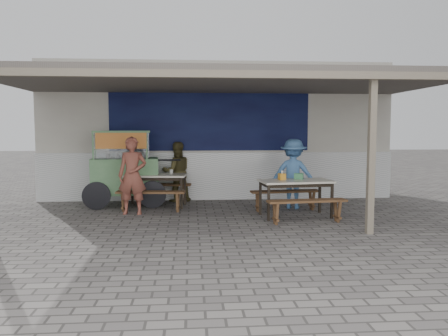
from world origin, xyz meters
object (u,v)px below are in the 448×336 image
bench_left_street (151,196)px  bench_right_wall (285,195)px  patron_wall_side (177,172)px  condiment_bowl (153,173)px  vendor_cart (124,165)px  table_left (156,178)px  condiment_jar (171,171)px  table_right (296,184)px  bench_left_wall (161,188)px  tissue_box (282,177)px  bench_right_street (307,206)px  patron_right_table (293,174)px  donation_box (299,176)px  patron_street_side (132,176)px

bench_left_street → bench_right_wall: 2.93m
patron_wall_side → condiment_bowl: patron_wall_side is taller
bench_right_wall → vendor_cart: (-3.60, 0.90, 0.61)m
table_left → condiment_jar: 0.41m
table_left → table_right: size_ratio=0.96×
bench_left_wall → bench_right_wall: same height
bench_right_wall → patron_wall_side: bearing=142.9°
bench_left_street → condiment_jar: condiment_jar is taller
vendor_cart → tissue_box: bearing=-28.1°
bench_right_street → patron_right_table: (0.11, 1.60, 0.44)m
table_left → donation_box: (3.04, -1.22, 0.14)m
donation_box → tissue_box: bearing=-169.3°
bench_left_street → bench_right_street: bearing=-18.7°
table_left → tissue_box: size_ratio=11.17×
table_left → donation_box: bearing=-16.0°
bench_left_street → patron_right_table: size_ratio=0.95×
table_right → bench_left_wall: bearing=138.5°
table_left → condiment_bowl: condiment_bowl is taller
bench_left_wall → tissue_box: bearing=-30.8°
bench_left_street → bench_right_wall: same height
table_right → vendor_cart: 3.99m
bench_left_street → patron_wall_side: 1.50m
vendor_cart → donation_box: vendor_cart is taller
tissue_box → bench_left_wall: bearing=143.4°
vendor_cart → patron_street_side: vendor_cart is taller
patron_wall_side → condiment_jar: (-0.11, -0.53, 0.06)m
bench_left_wall → patron_street_side: size_ratio=0.92×
table_right → patron_street_side: size_ratio=0.92×
bench_left_street → condiment_jar: size_ratio=16.02×
table_left → patron_right_table: bearing=-2.3°
vendor_cart → donation_box: bearing=-25.1°
tissue_box → donation_box: size_ratio=0.71×
bench_right_street → bench_right_wall: size_ratio=1.00×
table_right → patron_wall_side: bearing=133.7°
bench_right_street → vendor_cart: size_ratio=0.72×
bench_left_wall → tissue_box: 3.28m
patron_street_side → patron_right_table: 3.55m
bench_left_street → patron_street_side: 0.63m
bench_right_street → table_left: bearing=139.7°
vendor_cart → condiment_jar: vendor_cart is taller
vendor_cart → condiment_bowl: size_ratio=10.13×
bench_left_wall → patron_wall_side: (0.39, 0.06, 0.40)m
vendor_cart → bench_left_street: bearing=-55.1°
condiment_jar → condiment_bowl: condiment_jar is taller
vendor_cart → bench_right_wall: bearing=-19.2°
donation_box → vendor_cart: bearing=160.1°
table_left → patron_wall_side: size_ratio=0.98×
table_right → bench_right_street: bearing=-90.0°
table_left → donation_box: size_ratio=7.89×
bench_left_wall → tissue_box: tissue_box is taller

